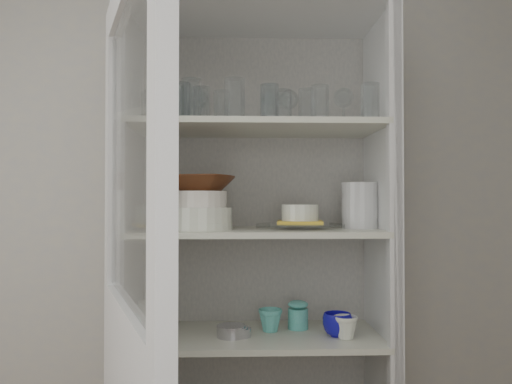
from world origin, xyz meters
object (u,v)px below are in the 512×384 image
(pantry_cabinet, at_px, (255,309))
(goblet_1, at_px, (271,108))
(goblet_3, at_px, (344,106))
(mug_blue, at_px, (337,325))
(measuring_cups, at_px, (231,331))
(plate_stack_front, at_px, (201,219))
(white_canister, at_px, (151,316))
(teal_jar, at_px, (298,317))
(plate_stack_back, at_px, (193,214))
(yellow_trivet, at_px, (300,222))
(glass_platter, at_px, (300,226))
(mug_white, at_px, (346,327))
(grey_bowl_stack, at_px, (360,206))
(goblet_0, at_px, (199,107))
(goblet_2, at_px, (289,108))
(cream_bowl, at_px, (201,199))
(white_ramekin, at_px, (300,213))
(mug_teal, at_px, (270,320))
(terracotta_bowl, at_px, (201,183))

(pantry_cabinet, height_order, goblet_1, pantry_cabinet)
(goblet_3, distance_m, mug_blue, 0.86)
(goblet_3, distance_m, measuring_cups, 0.99)
(plate_stack_front, distance_m, white_canister, 0.44)
(pantry_cabinet, bearing_deg, teal_jar, -3.53)
(plate_stack_back, height_order, yellow_trivet, plate_stack_back)
(goblet_1, height_order, yellow_trivet, goblet_1)
(plate_stack_back, distance_m, glass_platter, 0.44)
(goblet_3, height_order, mug_white, goblet_3)
(grey_bowl_stack, bearing_deg, goblet_3, 135.17)
(goblet_1, bearing_deg, glass_platter, -37.90)
(glass_platter, relative_size, mug_white, 3.87)
(pantry_cabinet, height_order, mug_blue, pantry_cabinet)
(goblet_0, distance_m, teal_jar, 0.93)
(yellow_trivet, height_order, grey_bowl_stack, grey_bowl_stack)
(goblet_2, height_order, goblet_3, goblet_3)
(plate_stack_front, distance_m, mug_white, 0.67)
(goblet_3, relative_size, teal_jar, 1.87)
(glass_platter, distance_m, teal_jar, 0.37)
(cream_bowl, distance_m, mug_white, 0.72)
(mug_blue, bearing_deg, white_ramekin, 171.07)
(goblet_2, relative_size, teal_jar, 1.85)
(pantry_cabinet, relative_size, yellow_trivet, 12.17)
(pantry_cabinet, distance_m, goblet_1, 0.81)
(white_ramekin, height_order, mug_blue, white_ramekin)
(goblet_0, distance_m, glass_platter, 0.63)
(goblet_3, relative_size, mug_teal, 1.94)
(goblet_2, height_order, mug_teal, goblet_2)
(pantry_cabinet, relative_size, white_ramekin, 14.55)
(teal_jar, bearing_deg, cream_bowl, -163.71)
(terracotta_bowl, bearing_deg, white_ramekin, 8.12)
(goblet_0, xyz_separation_m, mug_blue, (0.53, -0.14, -0.84))
(pantry_cabinet, distance_m, teal_jar, 0.17)
(pantry_cabinet, xyz_separation_m, mug_blue, (0.30, -0.12, -0.04))
(goblet_3, distance_m, glass_platter, 0.52)
(plate_stack_back, relative_size, white_ramekin, 1.50)
(cream_bowl, height_order, mug_white, cream_bowl)
(plate_stack_front, distance_m, white_ramekin, 0.38)
(glass_platter, xyz_separation_m, yellow_trivet, (0.00, 0.00, 0.02))
(plate_stack_back, relative_size, terracotta_bowl, 0.89)
(white_canister, bearing_deg, plate_stack_back, 28.87)
(terracotta_bowl, bearing_deg, grey_bowl_stack, 6.65)
(goblet_1, relative_size, glass_platter, 0.49)
(grey_bowl_stack, height_order, mug_teal, grey_bowl_stack)
(cream_bowl, height_order, grey_bowl_stack, grey_bowl_stack)
(cream_bowl, distance_m, mug_blue, 0.70)
(pantry_cabinet, xyz_separation_m, yellow_trivet, (0.17, -0.07, 0.35))
(goblet_3, bearing_deg, plate_stack_back, 174.94)
(mug_teal, bearing_deg, goblet_0, 151.03)
(goblet_3, xyz_separation_m, mug_blue, (-0.05, -0.13, -0.85))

